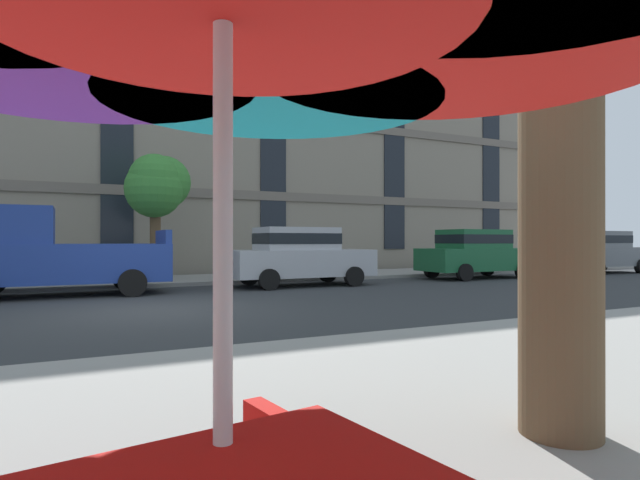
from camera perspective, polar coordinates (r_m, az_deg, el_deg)
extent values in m
plane|color=#2D3033|center=(10.70, -18.09, -7.48)|extent=(120.00, 120.00, 0.00)
cube|color=gray|center=(17.42, -21.23, -4.42)|extent=(56.00, 3.60, 0.12)
cube|color=gray|center=(26.04, -22.80, 11.05)|extent=(41.59, 12.00, 12.80)
cube|color=#6B6056|center=(19.61, -21.77, 5.26)|extent=(40.76, 0.08, 0.36)
cube|color=#6B6056|center=(20.16, -21.76, 14.35)|extent=(40.76, 0.08, 0.36)
cube|color=#6B6056|center=(21.18, -21.76, 22.77)|extent=(40.76, 0.08, 0.36)
cube|color=black|center=(20.27, -21.77, 15.44)|extent=(1.10, 0.06, 11.60)
cube|color=black|center=(21.54, -5.26, 14.50)|extent=(1.10, 0.06, 11.60)
cube|color=black|center=(24.24, 8.33, 12.85)|extent=(1.10, 0.06, 11.60)
cube|color=black|center=(27.96, 18.62, 11.11)|extent=(1.10, 0.06, 11.60)
cube|color=navy|center=(14.22, -27.02, -2.32)|extent=(5.10, 1.90, 0.96)
cube|color=navy|center=(14.27, -31.44, 1.42)|extent=(1.90, 1.75, 0.90)
cube|color=navy|center=(14.38, -17.13, 0.33)|extent=(0.16, 1.75, 0.36)
cylinder|color=black|center=(15.25, -21.00, -3.98)|extent=(0.68, 0.22, 0.68)
cylinder|color=black|center=(13.36, -20.27, -4.53)|extent=(0.68, 0.22, 0.68)
cube|color=#A8AAB2|center=(15.56, -2.15, -2.58)|extent=(4.40, 1.76, 0.80)
cube|color=#A8AAB2|center=(15.49, -2.66, 0.15)|extent=(2.30, 1.55, 0.68)
cube|color=black|center=(15.49, -2.66, 0.15)|extent=(2.32, 1.57, 0.32)
cylinder|color=black|center=(16.96, 0.86, -3.73)|extent=(0.60, 0.22, 0.60)
cylinder|color=black|center=(15.42, 3.83, -4.09)|extent=(0.60, 0.22, 0.60)
cylinder|color=black|center=(15.91, -7.95, -3.97)|extent=(0.60, 0.22, 0.60)
cylinder|color=black|center=(14.26, -5.74, -4.42)|extent=(0.60, 0.22, 0.60)
cube|color=#195933|center=(19.53, 17.15, -2.07)|extent=(4.40, 1.76, 0.80)
cube|color=#195933|center=(19.41, 16.83, 0.11)|extent=(2.30, 1.55, 0.68)
cube|color=black|center=(19.41, 16.83, 0.11)|extent=(2.32, 1.57, 0.32)
cylinder|color=black|center=(21.12, 18.21, -3.00)|extent=(0.60, 0.22, 0.60)
cylinder|color=black|center=(19.90, 21.76, -3.18)|extent=(0.60, 0.22, 0.60)
cylinder|color=black|center=(19.32, 12.41, -3.28)|extent=(0.60, 0.22, 0.60)
cylinder|color=black|center=(17.98, 15.91, -3.52)|extent=(0.60, 0.22, 0.60)
cube|color=slate|center=(24.79, 28.89, -1.64)|extent=(4.40, 1.76, 0.80)
cube|color=slate|center=(24.66, 28.69, 0.07)|extent=(2.30, 1.55, 0.68)
cube|color=black|center=(24.66, 28.69, 0.07)|extent=(2.32, 1.57, 0.32)
cylinder|color=black|center=(26.42, 29.02, -2.41)|extent=(0.60, 0.22, 0.60)
cylinder|color=black|center=(24.24, 25.33, -2.62)|extent=(0.60, 0.22, 0.60)
cylinder|color=black|center=(23.18, 28.74, -2.74)|extent=(0.60, 0.22, 0.60)
cylinder|color=brown|center=(17.21, -17.97, -1.12)|extent=(0.34, 0.34, 2.13)
sphere|color=#387F33|center=(17.05, -18.06, 6.50)|extent=(1.60, 1.60, 1.60)
sphere|color=#387F33|center=(17.43, -17.09, 6.19)|extent=(1.72, 1.72, 1.72)
sphere|color=#387F33|center=(17.08, -18.09, 5.47)|extent=(1.83, 1.83, 1.83)
cylinder|color=silver|center=(1.57, -10.82, -5.11)|extent=(0.06, 0.06, 2.49)
cone|color=red|center=(2.20, 15.59, 23.52)|extent=(1.63, 1.63, 0.45)
cone|color=#199EB2|center=(2.62, -5.34, 19.54)|extent=(1.63, 1.63, 0.45)
cone|color=#662D9E|center=(2.47, -27.44, 20.80)|extent=(1.63, 1.63, 0.45)
cylinder|color=brown|center=(3.71, 25.29, 8.95)|extent=(0.52, 0.52, 3.92)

